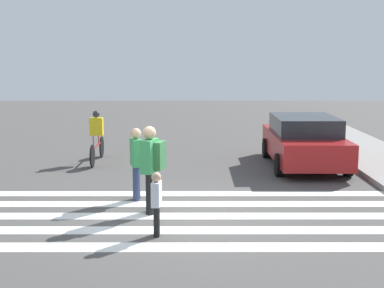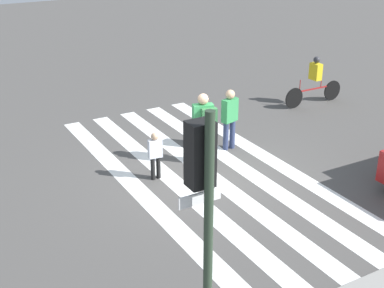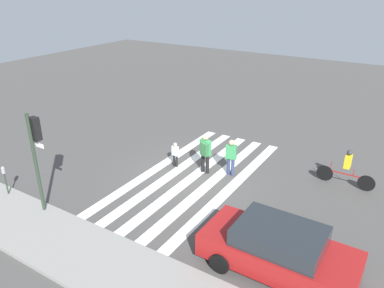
{
  "view_description": "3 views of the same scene",
  "coord_description": "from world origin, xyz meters",
  "px_view_note": "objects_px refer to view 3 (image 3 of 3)",
  "views": [
    {
      "loc": [
        10.74,
        0.25,
        3.27
      ],
      "look_at": [
        -0.31,
        0.26,
        1.47
      ],
      "focal_mm": 50.0,
      "sensor_mm": 36.0,
      "label": 1
    },
    {
      "loc": [
        6.22,
        10.11,
        5.95
      ],
      "look_at": [
        0.82,
        0.67,
        1.23
      ],
      "focal_mm": 50.0,
      "sensor_mm": 36.0,
      "label": 2
    },
    {
      "loc": [
        -7.67,
        12.41,
        8.0
      ],
      "look_at": [
        0.25,
        -0.28,
        1.41
      ],
      "focal_mm": 35.0,
      "sensor_mm": 36.0,
      "label": 3
    }
  ],
  "objects_px": {
    "traffic_light": "(36,144)",
    "pedestrian_child_with_backpack": "(175,153)",
    "pedestrian_adult_tall_backpack": "(205,151)",
    "cyclist_near_curb": "(347,167)",
    "car_parked_far_curb": "(278,249)",
    "pedestrian_adult_yellow_jacket": "(231,155)",
    "parking_meter": "(4,174)"
  },
  "relations": [
    {
      "from": "parking_meter",
      "to": "pedestrian_adult_yellow_jacket",
      "type": "xyz_separation_m",
      "value": [
        -6.71,
        -6.38,
        -0.07
      ]
    },
    {
      "from": "pedestrian_adult_yellow_jacket",
      "to": "pedestrian_child_with_backpack",
      "type": "distance_m",
      "value": 2.62
    },
    {
      "from": "pedestrian_adult_yellow_jacket",
      "to": "pedestrian_child_with_backpack",
      "type": "relative_size",
      "value": 1.4
    },
    {
      "from": "pedestrian_adult_yellow_jacket",
      "to": "cyclist_near_curb",
      "type": "bearing_deg",
      "value": 4.64
    },
    {
      "from": "traffic_light",
      "to": "pedestrian_child_with_backpack",
      "type": "distance_m",
      "value": 6.29
    },
    {
      "from": "traffic_light",
      "to": "pedestrian_child_with_backpack",
      "type": "height_order",
      "value": "traffic_light"
    },
    {
      "from": "pedestrian_adult_yellow_jacket",
      "to": "pedestrian_adult_tall_backpack",
      "type": "bearing_deg",
      "value": -173.47
    },
    {
      "from": "traffic_light",
      "to": "cyclist_near_curb",
      "type": "relative_size",
      "value": 1.66
    },
    {
      "from": "parking_meter",
      "to": "pedestrian_child_with_backpack",
      "type": "relative_size",
      "value": 1.13
    },
    {
      "from": "pedestrian_adult_yellow_jacket",
      "to": "cyclist_near_curb",
      "type": "relative_size",
      "value": 0.71
    },
    {
      "from": "parking_meter",
      "to": "car_parked_far_curb",
      "type": "height_order",
      "value": "car_parked_far_curb"
    },
    {
      "from": "pedestrian_child_with_backpack",
      "to": "cyclist_near_curb",
      "type": "relative_size",
      "value": 0.51
    },
    {
      "from": "parking_meter",
      "to": "pedestrian_adult_tall_backpack",
      "type": "relative_size",
      "value": 0.73
    },
    {
      "from": "parking_meter",
      "to": "cyclist_near_curb",
      "type": "xyz_separation_m",
      "value": [
        -11.22,
        -8.08,
        -0.15
      ]
    },
    {
      "from": "pedestrian_adult_tall_backpack",
      "to": "pedestrian_child_with_backpack",
      "type": "bearing_deg",
      "value": -155.17
    },
    {
      "from": "car_parked_far_curb",
      "to": "cyclist_near_curb",
      "type": "bearing_deg",
      "value": -95.16
    },
    {
      "from": "car_parked_far_curb",
      "to": "pedestrian_child_with_backpack",
      "type": "bearing_deg",
      "value": -31.72
    },
    {
      "from": "car_parked_far_curb",
      "to": "pedestrian_adult_yellow_jacket",
      "type": "bearing_deg",
      "value": -49.79
    },
    {
      "from": "pedestrian_adult_yellow_jacket",
      "to": "pedestrian_child_with_backpack",
      "type": "height_order",
      "value": "pedestrian_adult_yellow_jacket"
    },
    {
      "from": "pedestrian_adult_tall_backpack",
      "to": "cyclist_near_curb",
      "type": "xyz_separation_m",
      "value": [
        -5.57,
        -2.14,
        -0.22
      ]
    },
    {
      "from": "parking_meter",
      "to": "cyclist_near_curb",
      "type": "height_order",
      "value": "cyclist_near_curb"
    },
    {
      "from": "traffic_light",
      "to": "pedestrian_adult_yellow_jacket",
      "type": "relative_size",
      "value": 2.33
    },
    {
      "from": "traffic_light",
      "to": "cyclist_near_curb",
      "type": "bearing_deg",
      "value": -138.9
    },
    {
      "from": "traffic_light",
      "to": "parking_meter",
      "type": "bearing_deg",
      "value": 4.49
    },
    {
      "from": "pedestrian_adult_tall_backpack",
      "to": "cyclist_near_curb",
      "type": "height_order",
      "value": "pedestrian_adult_tall_backpack"
    },
    {
      "from": "parking_meter",
      "to": "pedestrian_child_with_backpack",
      "type": "xyz_separation_m",
      "value": [
        -4.17,
        -5.75,
        -0.34
      ]
    },
    {
      "from": "pedestrian_adult_tall_backpack",
      "to": "car_parked_far_curb",
      "type": "bearing_deg",
      "value": -23.15
    },
    {
      "from": "parking_meter",
      "to": "cyclist_near_curb",
      "type": "bearing_deg",
      "value": -144.24
    },
    {
      "from": "cyclist_near_curb",
      "to": "pedestrian_adult_yellow_jacket",
      "type": "bearing_deg",
      "value": 20.69
    },
    {
      "from": "pedestrian_adult_tall_backpack",
      "to": "pedestrian_adult_yellow_jacket",
      "type": "bearing_deg",
      "value": 39.98
    },
    {
      "from": "traffic_light",
      "to": "pedestrian_child_with_backpack",
      "type": "xyz_separation_m",
      "value": [
        -2.03,
        -5.59,
        -2.06
      ]
    },
    {
      "from": "pedestrian_child_with_backpack",
      "to": "pedestrian_adult_tall_backpack",
      "type": "distance_m",
      "value": 1.54
    }
  ]
}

